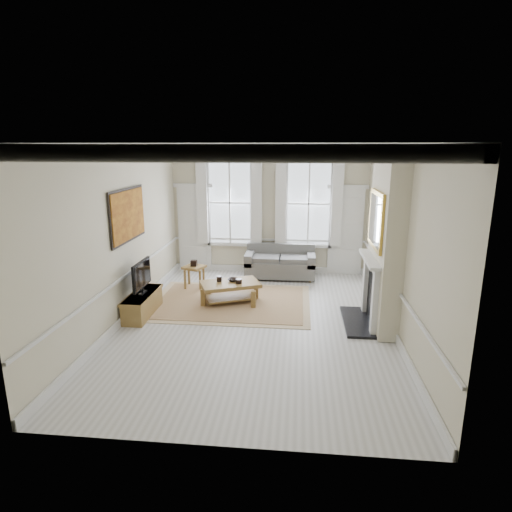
# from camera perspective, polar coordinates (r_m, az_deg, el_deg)

# --- Properties ---
(floor) EXTENTS (7.20, 7.20, 0.00)m
(floor) POSITION_cam_1_polar(r_m,az_deg,el_deg) (8.51, -0.09, -8.88)
(floor) COLOR #B7B5AD
(floor) RESTS_ON ground
(ceiling) EXTENTS (7.20, 7.20, 0.00)m
(ceiling) POSITION_cam_1_polar(r_m,az_deg,el_deg) (7.82, -0.10, 14.67)
(ceiling) COLOR white
(ceiling) RESTS_ON back_wall
(back_wall) EXTENTS (5.20, 0.00, 5.20)m
(back_wall) POSITION_cam_1_polar(r_m,az_deg,el_deg) (11.52, 1.75, 6.10)
(back_wall) COLOR beige
(back_wall) RESTS_ON floor
(left_wall) EXTENTS (0.00, 7.20, 7.20)m
(left_wall) POSITION_cam_1_polar(r_m,az_deg,el_deg) (8.65, -17.51, 2.64)
(left_wall) COLOR beige
(left_wall) RESTS_ON floor
(right_wall) EXTENTS (0.00, 7.20, 7.20)m
(right_wall) POSITION_cam_1_polar(r_m,az_deg,el_deg) (8.15, 18.41, 1.88)
(right_wall) COLOR beige
(right_wall) RESTS_ON floor
(window_left) EXTENTS (1.26, 0.20, 2.20)m
(window_left) POSITION_cam_1_polar(r_m,az_deg,el_deg) (11.57, -3.50, 7.12)
(window_left) COLOR #B2BCC6
(window_left) RESTS_ON back_wall
(window_right) EXTENTS (1.26, 0.20, 2.20)m
(window_right) POSITION_cam_1_polar(r_m,az_deg,el_deg) (11.42, 7.04, 6.94)
(window_right) COLOR #B2BCC6
(window_right) RESTS_ON back_wall
(door_left) EXTENTS (0.90, 0.08, 2.30)m
(door_left) POSITION_cam_1_polar(r_m,az_deg,el_deg) (11.90, -8.20, 3.54)
(door_left) COLOR silver
(door_left) RESTS_ON floor
(door_right) EXTENTS (0.90, 0.08, 2.30)m
(door_right) POSITION_cam_1_polar(r_m,az_deg,el_deg) (11.62, 11.86, 3.12)
(door_right) COLOR silver
(door_right) RESTS_ON floor
(painting) EXTENTS (0.05, 1.66, 1.06)m
(painting) POSITION_cam_1_polar(r_m,az_deg,el_deg) (8.84, -16.69, 5.26)
(painting) COLOR orange
(painting) RESTS_ON left_wall
(chimney_breast) EXTENTS (0.35, 1.70, 3.38)m
(chimney_breast) POSITION_cam_1_polar(r_m,az_deg,el_deg) (8.31, 16.95, 2.22)
(chimney_breast) COLOR beige
(chimney_breast) RESTS_ON floor
(hearth) EXTENTS (0.55, 1.50, 0.05)m
(hearth) POSITION_cam_1_polar(r_m,az_deg,el_deg) (8.73, 13.37, -8.50)
(hearth) COLOR black
(hearth) RESTS_ON floor
(fireplace) EXTENTS (0.21, 1.45, 1.33)m
(fireplace) POSITION_cam_1_polar(r_m,az_deg,el_deg) (8.52, 14.98, -4.11)
(fireplace) COLOR silver
(fireplace) RESTS_ON floor
(mirror) EXTENTS (0.06, 1.26, 1.06)m
(mirror) POSITION_cam_1_polar(r_m,az_deg,el_deg) (8.21, 15.65, 4.65)
(mirror) COLOR #B99233
(mirror) RESTS_ON chimney_breast
(sofa) EXTENTS (1.81, 0.88, 0.85)m
(sofa) POSITION_cam_1_polar(r_m,az_deg,el_deg) (11.30, 3.24, -1.04)
(sofa) COLOR #575755
(sofa) RESTS_ON floor
(side_table) EXTENTS (0.58, 0.58, 0.55)m
(side_table) POSITION_cam_1_polar(r_m,az_deg,el_deg) (10.50, -8.24, -1.90)
(side_table) COLOR brown
(side_table) RESTS_ON floor
(rug) EXTENTS (3.50, 2.60, 0.02)m
(rug) POSITION_cam_1_polar(r_m,az_deg,el_deg) (9.56, -3.42, -6.14)
(rug) COLOR tan
(rug) RESTS_ON floor
(coffee_table) EXTENTS (1.44, 1.16, 0.47)m
(coffee_table) POSITION_cam_1_polar(r_m,az_deg,el_deg) (9.44, -3.46, -4.00)
(coffee_table) COLOR brown
(coffee_table) RESTS_ON rug
(ceramic_pot_a) EXTENTS (0.12, 0.12, 0.12)m
(ceramic_pot_a) POSITION_cam_1_polar(r_m,az_deg,el_deg) (9.48, -4.92, -3.05)
(ceramic_pot_a) COLOR black
(ceramic_pot_a) RESTS_ON coffee_table
(ceramic_pot_b) EXTENTS (0.14, 0.14, 0.10)m
(ceramic_pot_b) POSITION_cam_1_polar(r_m,az_deg,el_deg) (9.32, -2.30, -3.37)
(ceramic_pot_b) COLOR black
(ceramic_pot_b) RESTS_ON coffee_table
(bowl) EXTENTS (0.29, 0.29, 0.06)m
(bowl) POSITION_cam_1_polar(r_m,az_deg,el_deg) (9.49, -3.07, -3.19)
(bowl) COLOR black
(bowl) RESTS_ON coffee_table
(tv_stand) EXTENTS (0.42, 1.29, 0.46)m
(tv_stand) POSITION_cam_1_polar(r_m,az_deg,el_deg) (9.10, -14.87, -6.23)
(tv_stand) COLOR brown
(tv_stand) RESTS_ON floor
(tv) EXTENTS (0.08, 0.90, 0.68)m
(tv) POSITION_cam_1_polar(r_m,az_deg,el_deg) (8.90, -15.00, -2.46)
(tv) COLOR black
(tv) RESTS_ON tv_stand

